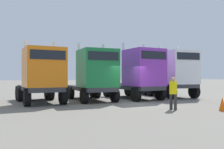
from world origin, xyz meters
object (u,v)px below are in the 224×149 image
at_px(semi_truck_orange, 42,75).
at_px(semi_truck_white, 175,73).
at_px(visitor_in_hivis, 173,91).
at_px(semi_truck_purple, 140,74).
at_px(semi_truck_green, 95,75).
at_px(traffic_cone_near, 222,104).

bearing_deg(semi_truck_orange, semi_truck_white, 87.27).
height_order(semi_truck_orange, visitor_in_hivis, semi_truck_orange).
xyz_separation_m(semi_truck_orange, visitor_in_hivis, (6.03, -5.88, -0.88)).
relative_size(semi_truck_white, visitor_in_hivis, 3.32).
relative_size(semi_truck_orange, semi_truck_purple, 0.97).
xyz_separation_m(semi_truck_green, semi_truck_white, (7.27, 0.18, 0.15)).
distance_m(semi_truck_purple, semi_truck_white, 3.63).
bearing_deg(visitor_in_hivis, semi_truck_green, -82.72).
relative_size(visitor_in_hivis, traffic_cone_near, 2.47).
relative_size(semi_truck_orange, traffic_cone_near, 8.16).
bearing_deg(semi_truck_green, semi_truck_orange, -90.48).
height_order(semi_truck_green, semi_truck_white, semi_truck_white).
bearing_deg(semi_truck_purple, semi_truck_green, -95.73).
relative_size(semi_truck_green, traffic_cone_near, 8.41).
relative_size(semi_truck_orange, semi_truck_green, 0.97).
xyz_separation_m(semi_truck_orange, semi_truck_green, (3.64, -0.06, 0.01)).
bearing_deg(semi_truck_orange, semi_truck_purple, 84.84).
relative_size(semi_truck_orange, visitor_in_hivis, 3.30).
xyz_separation_m(semi_truck_purple, semi_truck_white, (3.61, 0.35, 0.05)).
height_order(semi_truck_green, visitor_in_hivis, semi_truck_green).
height_order(semi_truck_purple, semi_truck_white, semi_truck_white).
distance_m(semi_truck_orange, semi_truck_white, 10.91).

